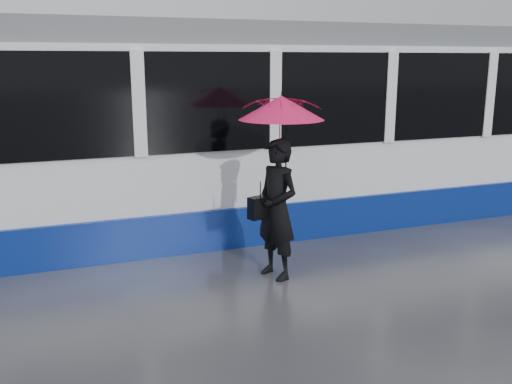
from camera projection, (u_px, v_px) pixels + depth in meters
name	position (u px, v px, depth m)	size (l,w,h in m)	color
ground	(262.00, 277.00, 7.49)	(90.00, 90.00, 0.00)	#2C2C31
rails	(209.00, 226.00, 9.76)	(34.00, 1.51, 0.02)	#3F3D38
tram	(24.00, 140.00, 8.42)	(26.00, 2.56, 3.35)	white
woman	(277.00, 209.00, 7.32)	(0.67, 0.44, 1.83)	black
umbrella	(281.00, 125.00, 7.09)	(1.37, 1.37, 1.23)	#F51496
handbag	(260.00, 207.00, 7.25)	(0.35, 0.24, 0.46)	black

